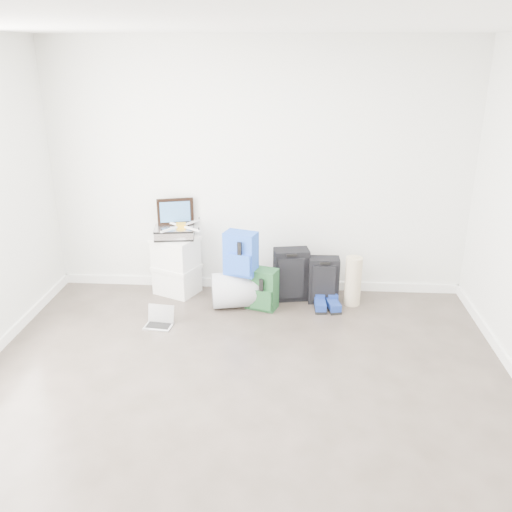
# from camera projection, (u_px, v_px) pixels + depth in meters

# --- Properties ---
(ground) EXTENTS (5.00, 5.00, 0.00)m
(ground) POSITION_uv_depth(u_px,v_px,m) (235.00, 430.00, 3.88)
(ground) COLOR #373028
(ground) RESTS_ON ground
(room_envelope) EXTENTS (4.52, 5.02, 2.71)m
(room_envelope) POSITION_uv_depth(u_px,v_px,m) (231.00, 196.00, 3.28)
(room_envelope) COLOR silver
(room_envelope) RESTS_ON ground
(boxes_stack) EXTENTS (0.56, 0.52, 0.65)m
(boxes_stack) POSITION_uv_depth(u_px,v_px,m) (176.00, 265.00, 5.97)
(boxes_stack) COLOR silver
(boxes_stack) RESTS_ON ground
(briefcase) EXTENTS (0.45, 0.36, 0.12)m
(briefcase) POSITION_uv_depth(u_px,v_px,m) (174.00, 232.00, 5.83)
(briefcase) COLOR #B2B2B7
(briefcase) RESTS_ON boxes_stack
(painting) EXTENTS (0.38, 0.13, 0.29)m
(painting) POSITION_uv_depth(u_px,v_px,m) (175.00, 212.00, 5.85)
(painting) COLOR black
(painting) RESTS_ON briefcase
(drone) EXTENTS (0.47, 0.47, 0.05)m
(drone) POSITION_uv_depth(u_px,v_px,m) (181.00, 226.00, 5.78)
(drone) COLOR gold
(drone) RESTS_ON briefcase
(duffel_bag) EXTENTS (0.67, 0.49, 0.38)m
(duffel_bag) POSITION_uv_depth(u_px,v_px,m) (241.00, 289.00, 5.70)
(duffel_bag) COLOR gray
(duffel_bag) RESTS_ON ground
(blue_backpack) EXTENTS (0.37, 0.32, 0.45)m
(blue_backpack) POSITION_uv_depth(u_px,v_px,m) (241.00, 254.00, 5.52)
(blue_backpack) COLOR blue
(blue_backpack) RESTS_ON duffel_bag
(large_suitcase) EXTENTS (0.40, 0.29, 0.57)m
(large_suitcase) POSITION_uv_depth(u_px,v_px,m) (291.00, 275.00, 5.83)
(large_suitcase) COLOR black
(large_suitcase) RESTS_ON ground
(green_backpack) EXTENTS (0.36, 0.31, 0.44)m
(green_backpack) POSITION_uv_depth(u_px,v_px,m) (262.00, 290.00, 5.63)
(green_backpack) COLOR #15391F
(green_backpack) RESTS_ON ground
(carry_on) EXTENTS (0.32, 0.22, 0.50)m
(carry_on) POSITION_uv_depth(u_px,v_px,m) (324.00, 280.00, 5.77)
(carry_on) COLOR black
(carry_on) RESTS_ON ground
(shoes) EXTENTS (0.29, 0.32, 0.10)m
(shoes) POSITION_uv_depth(u_px,v_px,m) (326.00, 304.00, 5.68)
(shoes) COLOR black
(shoes) RESTS_ON ground
(rolled_rug) EXTENTS (0.17, 0.17, 0.53)m
(rolled_rug) POSITION_uv_depth(u_px,v_px,m) (353.00, 281.00, 5.71)
(rolled_rug) COLOR tan
(rolled_rug) RESTS_ON ground
(laptop) EXTENTS (0.29, 0.22, 0.19)m
(laptop) POSITION_uv_depth(u_px,v_px,m) (160.00, 321.00, 5.34)
(laptop) COLOR silver
(laptop) RESTS_ON ground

